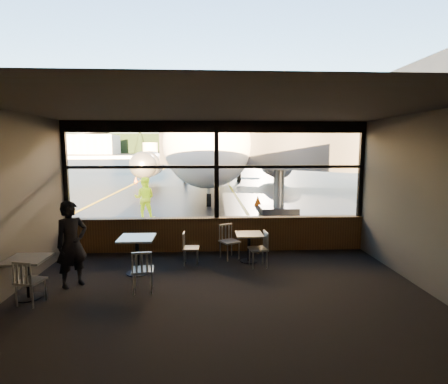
{
  "coord_description": "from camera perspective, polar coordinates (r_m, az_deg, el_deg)",
  "views": [
    {
      "loc": [
        -0.29,
        -9.31,
        2.78
      ],
      "look_at": [
        0.25,
        1.0,
        1.5
      ],
      "focal_mm": 28.0,
      "sensor_mm": 36.0,
      "label": 1
    }
  ],
  "objects": [
    {
      "name": "hangar_left",
      "position": [
        201.75,
        -23.43,
        7.28
      ],
      "size": [
        45.0,
        18.0,
        11.0
      ],
      "primitive_type": null,
      "color": "silver",
      "rests_on": "ground_plane"
    },
    {
      "name": "cafe_table_left",
      "position": [
        7.61,
        -29.33,
        -12.2
      ],
      "size": [
        0.7,
        0.7,
        0.77
      ],
      "primitive_type": null,
      "color": "gray",
      "rests_on": "carpet_floor"
    },
    {
      "name": "chair_near_e",
      "position": [
        8.37,
        5.58,
        -9.28
      ],
      "size": [
        0.52,
        0.52,
        0.86
      ],
      "primitive_type": null,
      "rotation": [
        0.0,
        0.0,
        1.7
      ],
      "color": "#AEAA9D",
      "rests_on": "carpet_floor"
    },
    {
      "name": "jet_bridge",
      "position": [
        15.31,
        11.76,
        5.9
      ],
      "size": [
        9.4,
        11.49,
        5.01
      ],
      "primitive_type": null,
      "color": "#2A2B2D",
      "rests_on": "ground_plane"
    },
    {
      "name": "cone_wing",
      "position": [
        29.98,
        -14.2,
        1.97
      ],
      "size": [
        0.32,
        0.32,
        0.44
      ],
      "primitive_type": "cone",
      "color": "#EF4407",
      "rests_on": "ground_plane"
    },
    {
      "name": "window_sill",
      "position": [
        9.6,
        -1.21,
        -6.98
      ],
      "size": [
        8.0,
        0.28,
        0.9
      ],
      "primitive_type": "cube",
      "color": "#4E3117",
      "rests_on": "ground"
    },
    {
      "name": "window_header",
      "position": [
        9.33,
        -1.26,
        10.57
      ],
      "size": [
        8.0,
        0.18,
        0.3
      ],
      "primitive_type": "cube",
      "color": "black",
      "rests_on": "ground"
    },
    {
      "name": "wall_right",
      "position": [
        7.7,
        30.9,
        -1.64
      ],
      "size": [
        0.04,
        6.0,
        3.5
      ],
      "primitive_type": "cube",
      "color": "#443F37",
      "rests_on": "ground"
    },
    {
      "name": "hangar_right",
      "position": [
        196.8,
        14.96,
        7.78
      ],
      "size": [
        50.0,
        20.0,
        12.0
      ],
      "primitive_type": null,
      "color": "silver",
      "rests_on": "ground_plane"
    },
    {
      "name": "airliner",
      "position": [
        28.9,
        -1.99,
        12.4
      ],
      "size": [
        30.92,
        36.68,
        10.92
      ],
      "primitive_type": null,
      "rotation": [
        0.0,
        0.0,
        -0.03
      ],
      "color": "white",
      "rests_on": "ground_plane"
    },
    {
      "name": "cone_nose",
      "position": [
        17.26,
        5.54,
        -1.37
      ],
      "size": [
        0.36,
        0.36,
        0.51
      ],
      "primitive_type": "cone",
      "color": "#DB4B06",
      "rests_on": "ground_plane"
    },
    {
      "name": "chair_mid_s",
      "position": [
        7.14,
        -13.13,
        -12.34
      ],
      "size": [
        0.52,
        0.52,
        0.86
      ],
      "primitive_type": null,
      "rotation": [
        0.0,
        0.0,
        0.11
      ],
      "color": "#B6B1A4",
      "rests_on": "carpet_floor"
    },
    {
      "name": "chair_near_w",
      "position": [
        8.56,
        -5.4,
        -9.14
      ],
      "size": [
        0.45,
        0.45,
        0.79
      ],
      "primitive_type": null,
      "rotation": [
        0.0,
        0.0,
        -1.61
      ],
      "color": "#B5AFA3",
      "rests_on": "carpet_floor"
    },
    {
      "name": "chair_near_n",
      "position": [
        8.91,
        0.92,
        -8.15
      ],
      "size": [
        0.66,
        0.66,
        0.89
      ],
      "primitive_type": null,
      "rotation": [
        0.0,
        0.0,
        3.65
      ],
      "color": "#A9A599",
      "rests_on": "carpet_floor"
    },
    {
      "name": "chair_left_s",
      "position": [
        7.32,
        -29.04,
        -12.64
      ],
      "size": [
        0.56,
        0.56,
        0.85
      ],
      "primitive_type": null,
      "rotation": [
        0.0,
        0.0,
        -0.26
      ],
      "color": "#B8B2A6",
      "rests_on": "carpet_floor"
    },
    {
      "name": "cafe_table_mid",
      "position": [
        8.13,
        -13.97,
        -10.04
      ],
      "size": [
        0.76,
        0.76,
        0.84
      ],
      "primitive_type": null,
      "color": "gray",
      "rests_on": "carpet_floor"
    },
    {
      "name": "mullion_left",
      "position": [
        10.02,
        -24.48,
        3.11
      ],
      "size": [
        0.12,
        0.12,
        2.6
      ],
      "primitive_type": "cube",
      "color": "black",
      "rests_on": "ground"
    },
    {
      "name": "fuel_tank_c",
      "position": [
        191.55,
        -5.97,
        7.11
      ],
      "size": [
        8.0,
        8.0,
        6.0
      ],
      "primitive_type": "cylinder",
      "color": "silver",
      "rests_on": "ground_plane"
    },
    {
      "name": "ground_crew",
      "position": [
        14.2,
        -12.85,
        -0.96
      ],
      "size": [
        0.83,
        0.65,
        1.68
      ],
      "primitive_type": "imported",
      "rotation": [
        0.0,
        0.0,
        3.12
      ],
      "color": "#BFF219",
      "rests_on": "ground_plane"
    },
    {
      "name": "ground_plane",
      "position": [
        129.34,
        -2.91,
        5.84
      ],
      "size": [
        520.0,
        520.0,
        0.0
      ],
      "primitive_type": "plane",
      "color": "black",
      "rests_on": "ground"
    },
    {
      "name": "window_transom",
      "position": [
        9.32,
        -1.24,
        4.11
      ],
      "size": [
        8.0,
        0.1,
        0.08
      ],
      "primitive_type": "cube",
      "color": "black",
      "rests_on": "ground"
    },
    {
      "name": "hangar_mid",
      "position": [
        194.32,
        -2.96,
        7.73
      ],
      "size": [
        38.0,
        15.0,
        10.0
      ],
      "primitive_type": null,
      "color": "silver",
      "rests_on": "ground_plane"
    },
    {
      "name": "treeline",
      "position": [
        219.33,
        -2.97,
        7.92
      ],
      "size": [
        360.0,
        3.0,
        12.0
      ],
      "primitive_type": "cube",
      "color": "black",
      "rests_on": "ground_plane"
    },
    {
      "name": "mullion_centre",
      "position": [
        9.33,
        -1.24,
        3.5
      ],
      "size": [
        0.12,
        0.12,
        2.6
      ],
      "primitive_type": "cube",
      "color": "black",
      "rests_on": "ground"
    },
    {
      "name": "fuel_tank_b",
      "position": [
        192.32,
        -8.97,
        7.06
      ],
      "size": [
        8.0,
        8.0,
        6.0
      ],
      "primitive_type": "cylinder",
      "color": "silver",
      "rests_on": "ground_plane"
    },
    {
      "name": "passenger",
      "position": [
        7.72,
        -23.59,
        -7.79
      ],
      "size": [
        0.75,
        0.75,
        1.76
      ],
      "primitive_type": "imported",
      "rotation": [
        0.0,
        0.0,
        0.79
      ],
      "color": "black",
      "rests_on": "carpet_floor"
    },
    {
      "name": "carpet_floor",
      "position": [
        6.9,
        -0.37,
        -16.63
      ],
      "size": [
        8.0,
        6.0,
        0.01
      ],
      "primitive_type": "cube",
      "color": "black",
      "rests_on": "ground"
    },
    {
      "name": "mullion_right",
      "position": [
        10.24,
        21.47,
        3.33
      ],
      "size": [
        0.12,
        0.12,
        2.6
      ],
      "primitive_type": "cube",
      "color": "black",
      "rests_on": "ground"
    },
    {
      "name": "fuel_tank_a",
      "position": [
        193.6,
        -11.94,
        7.0
      ],
      "size": [
        8.0,
        8.0,
        6.0
      ],
      "primitive_type": "cylinder",
      "color": "silver",
      "rests_on": "ground_plane"
    },
    {
      "name": "wall_back",
      "position": [
        3.48,
        1.92,
        -10.2
      ],
      "size": [
        8.0,
        0.04,
        3.5
      ],
      "primitive_type": "cube",
      "color": "#443F37",
      "rests_on": "ground"
    },
    {
      "name": "cafe_table_near",
      "position": [
        8.74,
        4.1,
        -9.05
      ],
      "size": [
        0.65,
        0.65,
        0.71
      ],
      "primitive_type": null,
      "color": "#9D9890",
      "rests_on": "carpet_floor"
    },
    {
      "name": "ceiling",
      "position": [
        6.35,
        -0.4,
        13.57
      ],
      "size": [
        8.0,
        6.0,
        0.04
      ],
      "primitive_type": "cube",
      "color": "#38332D",
      "rests_on": "ground"
    }
  ]
}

